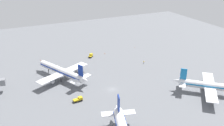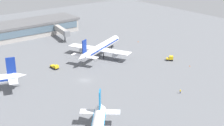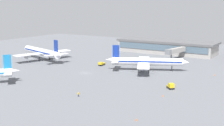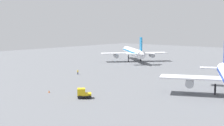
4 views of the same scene
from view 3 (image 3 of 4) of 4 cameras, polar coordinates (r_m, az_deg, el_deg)
The scene contains 11 objects.
ground at distance 150.07m, azimuth -4.89°, elevation -1.78°, with size 288.00×288.00×0.00m, color slate.
terminal_building at distance 212.21m, azimuth 9.84°, elevation 2.97°, with size 65.75×20.10×8.47m.
airplane_at_gate at distance 154.40m, azimuth 6.23°, elevation 0.25°, with size 38.03×31.60×12.40m.
airplane_distant at distance 186.76m, azimuth -12.55°, elevation 1.96°, with size 42.07×34.48×13.11m.
pushback_tractor at distance 167.04m, azimuth -1.91°, elevation -0.13°, with size 2.58×4.57×1.90m.
baggage_tug at distance 123.44m, azimuth 10.62°, elevation -4.13°, with size 3.71×3.70×2.30m.
ground_crew_worker at distance 112.33m, azimuth -6.11°, elevation -5.66°, with size 0.52×0.52×1.67m.
jet_bridge at distance 188.50m, azimuth 11.39°, elevation 2.20°, with size 6.00×19.12×6.74m.
safety_cone_near_gate at distance 113.50m, azimuth 9.17°, elevation -5.85°, with size 0.44×0.44×0.60m, color #EA590C.
safety_cone_mid_apron at distance 150.94m, azimuth 18.05°, elevation -2.09°, with size 0.44×0.44×0.60m, color #EA590C.
safety_cone_far_side at distance 90.16m, azimuth 4.42°, elevation -10.18°, with size 0.44×0.44×0.60m, color #EA590C.
Camera 3 is at (-88.56, 116.73, 32.44)m, focal length 50.50 mm.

